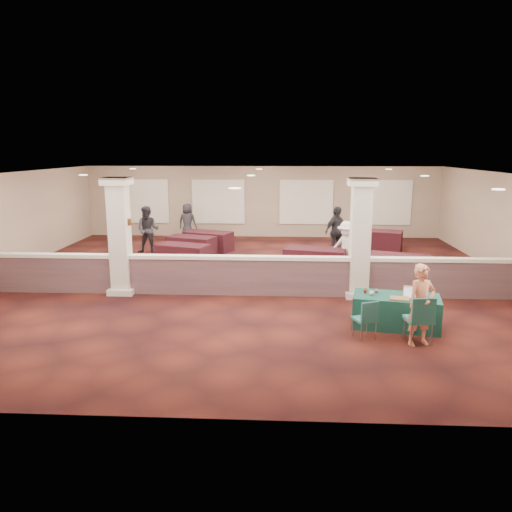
# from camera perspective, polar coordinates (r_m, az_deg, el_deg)

# --- Properties ---
(ground) EXTENTS (16.00, 16.00, 0.00)m
(ground) POSITION_cam_1_polar(r_m,az_deg,el_deg) (15.24, -0.54, -2.86)
(ground) COLOR #491912
(ground) RESTS_ON ground
(wall_back) EXTENTS (16.00, 0.04, 3.20)m
(wall_back) POSITION_cam_1_polar(r_m,az_deg,el_deg) (22.83, 0.70, 6.21)
(wall_back) COLOR gray
(wall_back) RESTS_ON ground
(wall_front) EXTENTS (16.00, 0.04, 3.20)m
(wall_front) POSITION_cam_1_polar(r_m,az_deg,el_deg) (7.15, -4.59, -6.91)
(wall_front) COLOR gray
(wall_front) RESTS_ON ground
(ceiling) EXTENTS (16.00, 16.00, 0.02)m
(ceiling) POSITION_cam_1_polar(r_m,az_deg,el_deg) (14.74, -0.57, 9.25)
(ceiling) COLOR silver
(ceiling) RESTS_ON wall_back
(partition_wall) EXTENTS (15.60, 0.28, 1.10)m
(partition_wall) POSITION_cam_1_polar(r_m,az_deg,el_deg) (13.65, -0.94, -2.17)
(partition_wall) COLOR #4E343C
(partition_wall) RESTS_ON ground
(column_left) EXTENTS (0.72, 0.72, 3.20)m
(column_left) POSITION_cam_1_polar(r_m,az_deg,el_deg) (14.10, -15.30, 2.31)
(column_left) COLOR silver
(column_left) RESTS_ON ground
(column_right) EXTENTS (0.72, 0.72, 3.20)m
(column_right) POSITION_cam_1_polar(r_m,az_deg,el_deg) (13.55, 11.81, 2.10)
(column_right) COLOR silver
(column_right) RESTS_ON ground
(sconce_left) EXTENTS (0.12, 0.12, 0.18)m
(sconce_left) POSITION_cam_1_polar(r_m,az_deg,el_deg) (14.14, -16.46, 3.76)
(sconce_left) COLOR brown
(sconce_left) RESTS_ON column_left
(sconce_right) EXTENTS (0.12, 0.12, 0.18)m
(sconce_right) POSITION_cam_1_polar(r_m,az_deg,el_deg) (13.96, -14.29, 3.78)
(sconce_right) COLOR brown
(sconce_right) RESTS_ON column_left
(near_table) EXTENTS (2.03, 1.29, 0.72)m
(near_table) POSITION_cam_1_polar(r_m,az_deg,el_deg) (11.70, 15.69, -6.11)
(near_table) COLOR #103E39
(near_table) RESTS_ON ground
(conf_chair_main) EXTENTS (0.57, 0.57, 1.02)m
(conf_chair_main) POSITION_cam_1_polar(r_m,az_deg,el_deg) (10.74, 18.30, -6.55)
(conf_chair_main) COLOR #216160
(conf_chair_main) RESTS_ON ground
(conf_chair_side) EXTENTS (0.55, 0.55, 0.84)m
(conf_chair_side) POSITION_cam_1_polar(r_m,az_deg,el_deg) (10.76, 12.53, -6.77)
(conf_chair_side) COLOR #216160
(conf_chair_side) RESTS_ON ground
(woman) EXTENTS (0.71, 0.59, 1.69)m
(woman) POSITION_cam_1_polar(r_m,az_deg,el_deg) (10.66, 18.35, -5.34)
(woman) COLOR #FA926C
(woman) RESTS_ON ground
(far_table_front_left) EXTENTS (1.98, 1.42, 0.72)m
(far_table_front_left) POSITION_cam_1_polar(r_m,az_deg,el_deg) (17.44, -8.35, 0.15)
(far_table_front_left) COLOR black
(far_table_front_left) RESTS_ON ground
(far_table_front_center) EXTENTS (2.12, 1.38, 0.79)m
(far_table_front_center) POSITION_cam_1_polar(r_m,az_deg,el_deg) (16.35, 6.74, -0.48)
(far_table_front_center) COLOR black
(far_table_front_center) RESTS_ON ground
(far_table_front_right) EXTENTS (2.16, 1.56, 0.79)m
(far_table_front_right) POSITION_cam_1_polar(r_m,az_deg,el_deg) (15.80, 15.75, -1.30)
(far_table_front_right) COLOR black
(far_table_front_right) RESTS_ON ground
(far_table_back_left) EXTENTS (1.96, 1.40, 0.72)m
(far_table_back_left) POSITION_cam_1_polar(r_m,az_deg,el_deg) (19.03, -7.38, 1.16)
(far_table_back_left) COLOR black
(far_table_back_left) RESTS_ON ground
(far_table_back_center) EXTENTS (2.06, 1.52, 0.75)m
(far_table_back_center) POSITION_cam_1_polar(r_m,az_deg,el_deg) (19.88, -5.48, 1.72)
(far_table_back_center) COLOR black
(far_table_back_center) RESTS_ON ground
(far_table_back_right) EXTENTS (2.13, 1.49, 0.78)m
(far_table_back_right) POSITION_cam_1_polar(r_m,az_deg,el_deg) (20.45, 13.62, 1.77)
(far_table_back_right) COLOR black
(far_table_back_right) RESTS_ON ground
(attendee_a) EXTENTS (0.88, 0.49, 1.82)m
(attendee_a) POSITION_cam_1_polar(r_m,az_deg,el_deg) (19.63, -12.25, 2.94)
(attendee_a) COLOR black
(attendee_a) RESTS_ON ground
(attendee_b) EXTENTS (1.18, 0.96, 1.69)m
(attendee_b) POSITION_cam_1_polar(r_m,az_deg,el_deg) (16.36, 10.27, 1.01)
(attendee_b) COLOR #BAB9B6
(attendee_b) RESTS_ON ground
(attendee_c) EXTENTS (1.18, 1.12, 1.88)m
(attendee_c) POSITION_cam_1_polar(r_m,az_deg,el_deg) (18.80, 9.15, 2.77)
(attendee_c) COLOR black
(attendee_c) RESTS_ON ground
(attendee_d) EXTENTS (0.88, 0.57, 1.65)m
(attendee_d) POSITION_cam_1_polar(r_m,az_deg,el_deg) (22.01, -7.83, 3.84)
(attendee_d) COLOR black
(attendee_d) RESTS_ON ground
(laptop_base) EXTENTS (0.37, 0.29, 0.02)m
(laptop_base) POSITION_cam_1_polar(r_m,az_deg,el_deg) (11.56, 17.27, -4.50)
(laptop_base) COLOR silver
(laptop_base) RESTS_ON near_table
(laptop_screen) EXTENTS (0.32, 0.08, 0.22)m
(laptop_screen) POSITION_cam_1_polar(r_m,az_deg,el_deg) (11.64, 17.28, -3.79)
(laptop_screen) COLOR silver
(laptop_screen) RESTS_ON near_table
(screen_glow) EXTENTS (0.29, 0.06, 0.19)m
(screen_glow) POSITION_cam_1_polar(r_m,az_deg,el_deg) (11.64, 17.28, -3.87)
(screen_glow) COLOR silver
(screen_glow) RESTS_ON near_table
(knitting) EXTENTS (0.45, 0.37, 0.03)m
(knitting) POSITION_cam_1_polar(r_m,az_deg,el_deg) (11.36, 16.07, -4.69)
(knitting) COLOR #B66A1D
(knitting) RESTS_ON near_table
(yarn_cream) EXTENTS (0.11, 0.11, 0.11)m
(yarn_cream) POSITION_cam_1_polar(r_m,az_deg,el_deg) (11.48, 13.09, -4.14)
(yarn_cream) COLOR beige
(yarn_cream) RESTS_ON near_table
(yarn_red) EXTENTS (0.10, 0.10, 0.10)m
(yarn_red) POSITION_cam_1_polar(r_m,az_deg,el_deg) (11.63, 12.38, -3.93)
(yarn_red) COLOR maroon
(yarn_red) RESTS_ON near_table
(yarn_grey) EXTENTS (0.10, 0.10, 0.10)m
(yarn_grey) POSITION_cam_1_polar(r_m,az_deg,el_deg) (11.69, 13.61, -3.89)
(yarn_grey) COLOR #4E4D52
(yarn_grey) RESTS_ON near_table
(scissors) EXTENTS (0.12, 0.05, 0.01)m
(scissors) POSITION_cam_1_polar(r_m,az_deg,el_deg) (11.37, 19.07, -4.92)
(scissors) COLOR red
(scissors) RESTS_ON near_table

